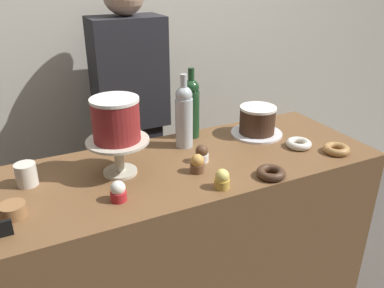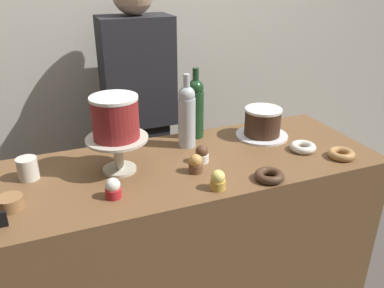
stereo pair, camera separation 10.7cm
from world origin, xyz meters
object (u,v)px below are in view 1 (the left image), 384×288
white_layer_cake (116,119)px  cupcake_caramel (197,164)px  donut_chocolate (271,173)px  wine_bottle_green (191,107)px  coffee_cup_ceramic (26,175)px  donut_maple (336,149)px  barista_figure (132,125)px  chocolate_round_cake (257,120)px  cupcake_chocolate (202,154)px  cookie_stack (13,210)px  price_sign_chalkboard (0,230)px  cake_stand_pedestal (119,150)px  wine_bottle_clear (184,115)px  donut_sugar (299,144)px  cupcake_lemon (222,179)px  cupcake_vanilla (118,191)px

white_layer_cake → cupcake_caramel: white_layer_cake is taller
cupcake_caramel → donut_chocolate: (0.23, -0.16, -0.02)m
wine_bottle_green → coffee_cup_ceramic: 0.76m
donut_maple → barista_figure: (-0.66, 0.80, -0.06)m
chocolate_round_cake → cupcake_chocolate: (-0.36, -0.14, -0.04)m
cookie_stack → price_sign_chalkboard: size_ratio=1.20×
chocolate_round_cake → cake_stand_pedestal: bearing=-172.6°
wine_bottle_clear → donut_sugar: bearing=-27.3°
white_layer_cake → donut_maple: 0.94m
white_layer_cake → barista_figure: (0.23, 0.57, -0.27)m
wine_bottle_green → cake_stand_pedestal: bearing=-153.1°
donut_chocolate → barista_figure: bearing=108.1°
cupcake_lemon → barista_figure: (-0.07, 0.84, -0.08)m
wine_bottle_clear → cupcake_chocolate: wine_bottle_clear is taller
cake_stand_pedestal → cupcake_lemon: (0.30, -0.27, -0.06)m
barista_figure → price_sign_chalkboard: bearing=-129.5°
cake_stand_pedestal → barista_figure: barista_figure is taller
chocolate_round_cake → coffee_cup_ceramic: size_ratio=2.00×
wine_bottle_green → chocolate_round_cake: bearing=-21.5°
chocolate_round_cake → cupcake_lemon: (-0.39, -0.36, -0.04)m
cupcake_lemon → coffee_cup_ceramic: (-0.63, 0.33, 0.01)m
cake_stand_pedestal → cookie_stack: size_ratio=2.82×
cookie_stack → cupcake_lemon: bearing=-11.2°
cake_stand_pedestal → donut_sugar: size_ratio=2.12×
cupcake_lemon → cake_stand_pedestal: bearing=138.3°
donut_maple → wine_bottle_green: bearing=138.2°
white_layer_cake → donut_chocolate: white_layer_cake is taller
barista_figure → cupcake_vanilla: bearing=-110.9°
donut_sugar → coffee_cup_ceramic: coffee_cup_ceramic is taller
chocolate_round_cake → wine_bottle_green: (-0.29, 0.11, 0.07)m
donut_sugar → price_sign_chalkboard: 1.22m
donut_maple → cupcake_vanilla: bearing=177.5°
white_layer_cake → donut_chocolate: 0.61m
cake_stand_pedestal → cookie_stack: 0.42m
chocolate_round_cake → donut_chocolate: size_ratio=1.52×
cake_stand_pedestal → barista_figure: (0.23, 0.57, -0.14)m
white_layer_cake → price_sign_chalkboard: size_ratio=2.55×
price_sign_chalkboard → barista_figure: bearing=50.5°
white_layer_cake → coffee_cup_ceramic: size_ratio=2.10×
chocolate_round_cake → price_sign_chalkboard: (-1.12, -0.32, -0.05)m
cake_stand_pedestal → cupcake_caramel: 0.31m
white_layer_cake → wine_bottle_clear: 0.36m
cupcake_lemon → donut_chocolate: 0.21m
cupcake_chocolate → barista_figure: 0.64m
wine_bottle_clear → cupcake_lemon: size_ratio=4.38×
donut_sugar → coffee_cup_ceramic: size_ratio=1.32×
white_layer_cake → cupcake_vanilla: bearing=-107.9°
wine_bottle_clear → cupcake_vanilla: (-0.39, -0.31, -0.11)m
price_sign_chalkboard → wine_bottle_green: bearing=27.4°
wine_bottle_clear → coffee_cup_ceramic: bearing=-174.9°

